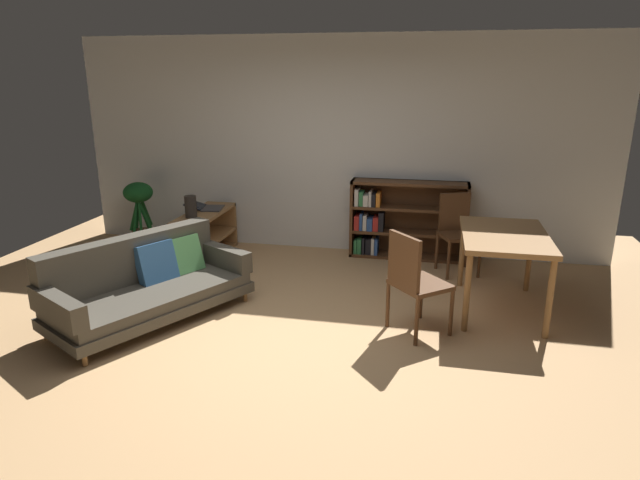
# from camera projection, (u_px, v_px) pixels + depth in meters

# --- Properties ---
(ground_plane) EXTENTS (8.16, 8.16, 0.00)m
(ground_plane) POSITION_uv_depth(u_px,v_px,m) (280.00, 339.00, 4.74)
(ground_plane) COLOR tan
(back_wall_panel) EXTENTS (6.80, 0.10, 2.70)m
(back_wall_panel) POSITION_uv_depth(u_px,v_px,m) (336.00, 146.00, 6.88)
(back_wall_panel) COLOR silver
(back_wall_panel) RESTS_ON ground_plane
(fabric_couch) EXTENTS (1.60, 2.01, 0.76)m
(fabric_couch) POSITION_uv_depth(u_px,v_px,m) (147.00, 283.00, 5.13)
(fabric_couch) COLOR olive
(fabric_couch) RESTS_ON ground_plane
(media_console) EXTENTS (0.40, 1.17, 0.59)m
(media_console) POSITION_uv_depth(u_px,v_px,m) (205.00, 236.00, 6.79)
(media_console) COLOR olive
(media_console) RESTS_ON ground_plane
(open_laptop) EXTENTS (0.50, 0.40, 0.09)m
(open_laptop) POSITION_uv_depth(u_px,v_px,m) (206.00, 207.00, 6.88)
(open_laptop) COLOR #333338
(open_laptop) RESTS_ON media_console
(desk_speaker) EXTENTS (0.14, 0.14, 0.26)m
(desk_speaker) POSITION_uv_depth(u_px,v_px,m) (191.00, 207.00, 6.44)
(desk_speaker) COLOR #2D2823
(desk_speaker) RESTS_ON media_console
(potted_floor_plant) EXTENTS (0.38, 0.49, 0.88)m
(potted_floor_plant) POSITION_uv_depth(u_px,v_px,m) (139.00, 206.00, 7.14)
(potted_floor_plant) COLOR brown
(potted_floor_plant) RESTS_ON ground_plane
(dining_table) EXTENTS (0.79, 1.22, 0.78)m
(dining_table) POSITION_uv_depth(u_px,v_px,m) (504.00, 242.00, 5.17)
(dining_table) COLOR olive
(dining_table) RESTS_ON ground_plane
(dining_chair_near) EXTENTS (0.61, 0.62, 0.93)m
(dining_chair_near) POSITION_uv_depth(u_px,v_px,m) (414.00, 278.00, 4.72)
(dining_chair_near) COLOR #56351E
(dining_chair_near) RESTS_ON ground_plane
(dining_chair_far) EXTENTS (0.52, 0.51, 0.92)m
(dining_chair_far) POSITION_uv_depth(u_px,v_px,m) (457.00, 229.00, 6.25)
(dining_chair_far) COLOR #56351E
(dining_chair_far) RESTS_ON ground_plane
(bookshelf) EXTENTS (1.43, 0.31, 0.97)m
(bookshelf) POSITION_uv_depth(u_px,v_px,m) (400.00, 220.00, 6.80)
(bookshelf) COLOR #56351E
(bookshelf) RESTS_ON ground_plane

